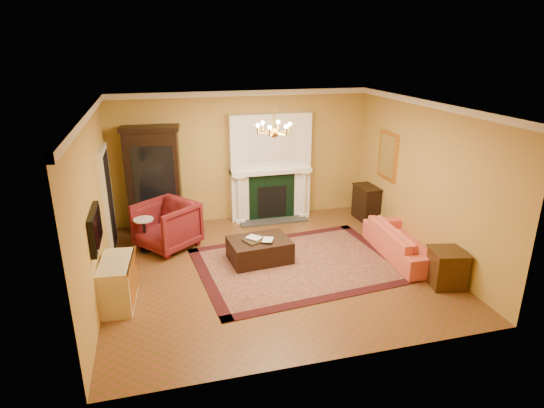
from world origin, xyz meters
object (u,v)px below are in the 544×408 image
object	(u,v)px
console_table	(366,203)
wingback_armchair	(167,223)
china_cabinet	(154,182)
pedestal_table	(145,232)
commode	(118,282)
end_table	(447,269)
coral_sofa	(404,237)
leather_ottoman	(259,250)

from	to	relation	value
console_table	wingback_armchair	bearing A→B (deg)	-177.48
china_cabinet	console_table	xyz separation A→B (m)	(4.83, -0.61, -0.73)
console_table	china_cabinet	bearing A→B (deg)	169.84
china_cabinet	wingback_armchair	distance (m)	1.22
pedestal_table	commode	bearing A→B (deg)	-102.17
pedestal_table	end_table	xyz separation A→B (m)	(5.04, -2.75, -0.09)
wingback_armchair	coral_sofa	distance (m)	4.74
china_cabinet	commode	xyz separation A→B (m)	(-0.68, -3.04, -0.74)
china_cabinet	pedestal_table	bearing A→B (deg)	-96.07
coral_sofa	pedestal_table	bearing A→B (deg)	75.10
wingback_armchair	commode	world-z (taller)	wingback_armchair
china_cabinet	wingback_armchair	xyz separation A→B (m)	(0.18, -1.06, -0.58)
wingback_armchair	coral_sofa	bearing A→B (deg)	32.07
commode	end_table	world-z (taller)	commode
pedestal_table	coral_sofa	size ratio (longest dim) A/B	0.34
wingback_armchair	pedestal_table	world-z (taller)	wingback_armchair
pedestal_table	coral_sofa	distance (m)	5.13
china_cabinet	coral_sofa	size ratio (longest dim) A/B	1.08
commode	console_table	distance (m)	6.02
leather_ottoman	coral_sofa	bearing A→B (deg)	-16.60
china_cabinet	commode	world-z (taller)	china_cabinet
pedestal_table	end_table	distance (m)	5.74
commode	leather_ottoman	size ratio (longest dim) A/B	0.89
pedestal_table	console_table	size ratio (longest dim) A/B	0.89
coral_sofa	end_table	size ratio (longest dim) A/B	3.31
commode	coral_sofa	distance (m)	5.33
wingback_armchair	end_table	distance (m)	5.39
pedestal_table	leather_ottoman	world-z (taller)	pedestal_table
pedestal_table	leather_ottoman	size ratio (longest dim) A/B	0.62
commode	coral_sofa	bearing A→B (deg)	8.77
pedestal_table	console_table	world-z (taller)	console_table
commode	coral_sofa	size ratio (longest dim) A/B	0.49
china_cabinet	coral_sofa	xyz separation A→B (m)	(4.63, -2.66, -0.71)
end_table	china_cabinet	bearing A→B (deg)	140.89
china_cabinet	console_table	bearing A→B (deg)	0.09
wingback_armchair	leather_ottoman	world-z (taller)	wingback_armchair
china_cabinet	commode	size ratio (longest dim) A/B	2.22
leather_ottoman	commode	bearing A→B (deg)	-165.77
coral_sofa	console_table	world-z (taller)	coral_sofa
wingback_armchair	commode	size ratio (longest dim) A/B	1.06
china_cabinet	pedestal_table	distance (m)	1.36
coral_sofa	leather_ottoman	distance (m)	2.83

